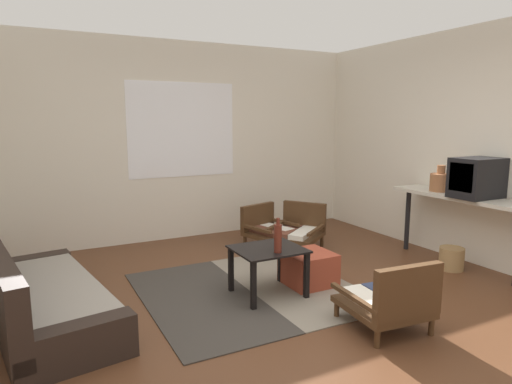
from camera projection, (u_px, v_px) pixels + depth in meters
The scene contains 15 objects.
ground_plane at pixel (300, 320), 3.70m from camera, with size 7.80×7.80×0.00m, color #56331E.
far_wall_with_window at pixel (181, 141), 6.16m from camera, with size 5.60×0.13×2.70m.
side_wall_right at pixel (488, 147), 4.95m from camera, with size 0.12×6.60×2.70m, color silver.
area_rug at pixel (249, 290), 4.34m from camera, with size 1.98×1.99×0.01m.
couch at pixel (38, 299), 3.63m from camera, with size 1.10×2.08×0.67m.
coffee_table at pixel (268, 257), 4.18m from camera, with size 0.64×0.56×0.46m.
armchair_by_window at pixel (266, 227), 5.81m from camera, with size 0.69×0.68×0.54m.
armchair_striped_foreground at pixel (390, 300), 3.49m from camera, with size 0.65×0.68×0.59m.
armchair_corner at pixel (299, 228), 5.74m from camera, with size 0.86×0.85×0.57m.
ottoman_orange at pixel (308, 269), 4.48m from camera, with size 0.46×0.46×0.34m, color #993D28.
console_shelf at pixel (458, 202), 4.98m from camera, with size 0.43×1.57×0.82m.
crt_television at pixel (477, 178), 4.75m from camera, with size 0.53×0.37×0.43m.
clay_vase at pixel (440, 182), 5.18m from camera, with size 0.24×0.24×0.31m.
glass_bottle at pixel (278, 238), 4.02m from camera, with size 0.07×0.07×0.32m.
wicker_basket at pixel (451, 259), 4.94m from camera, with size 0.26×0.26×0.25m, color #9E7A4C.
Camera 1 is at (-1.93, -2.92, 1.66)m, focal length 31.14 mm.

